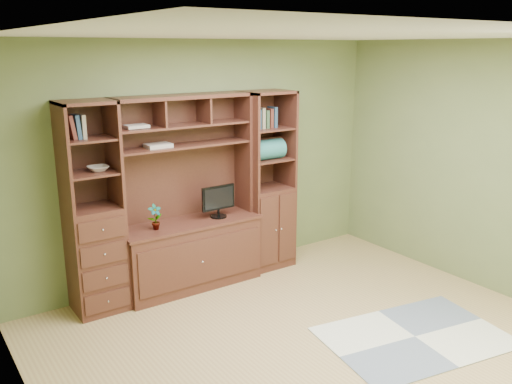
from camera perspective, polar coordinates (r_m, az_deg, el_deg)
room at (r=4.41m, az=7.30°, el=-1.08°), size 4.60×4.10×2.64m
center_hutch at (r=5.69m, az=-7.06°, el=-0.29°), size 1.54×0.53×2.05m
left_tower at (r=5.36m, az=-16.78°, el=-1.78°), size 0.50×0.45×2.05m
right_tower at (r=6.24m, az=1.13°, el=1.19°), size 0.55×0.45×2.05m
rug at (r=5.21m, az=16.38°, el=-14.43°), size 1.76×1.32×0.01m
monitor at (r=5.83m, az=-4.00°, el=-0.39°), size 0.40×0.19×0.48m
orchid at (r=5.54m, az=-10.57°, el=-2.62°), size 0.14×0.09×0.26m
magazines at (r=5.53m, az=-10.27°, el=4.84°), size 0.25×0.19×0.04m
bowl at (r=5.29m, az=-16.29°, el=2.39°), size 0.19×0.19×0.05m
blanket_teal at (r=6.10m, az=1.19°, el=4.50°), size 0.39×0.22×0.22m
blanket_red at (r=6.27m, az=1.28°, el=4.76°), size 0.40×0.22×0.22m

